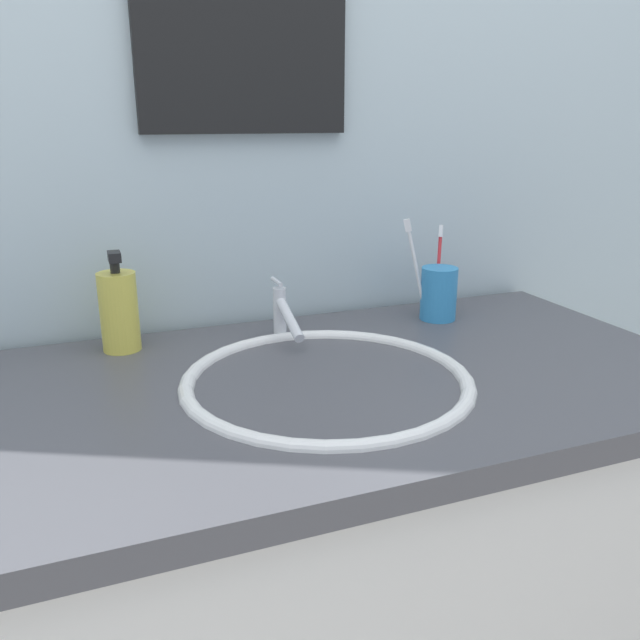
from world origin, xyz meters
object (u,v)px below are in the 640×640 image
(toothbrush_red, at_px, (439,263))
(soap_dispenser, at_px, (119,310))
(faucet, at_px, (283,313))
(toothbrush_cup, at_px, (439,293))
(toothbrush_white, at_px, (415,263))

(toothbrush_red, height_order, soap_dispenser, toothbrush_red)
(faucet, relative_size, soap_dispenser, 0.86)
(soap_dispenser, bearing_deg, toothbrush_cup, -4.00)
(faucet, relative_size, toothbrush_red, 0.86)
(toothbrush_cup, distance_m, toothbrush_red, 0.07)
(toothbrush_white, xyz_separation_m, soap_dispenser, (-0.56, 0.02, -0.04))
(faucet, bearing_deg, toothbrush_red, 7.45)
(soap_dispenser, bearing_deg, toothbrush_white, -2.55)
(faucet, distance_m, toothbrush_cup, 0.33)
(toothbrush_cup, xyz_separation_m, soap_dispenser, (-0.61, 0.04, 0.02))
(toothbrush_cup, xyz_separation_m, toothbrush_white, (-0.05, 0.02, 0.06))
(toothbrush_red, bearing_deg, toothbrush_white, -162.64)
(faucet, height_order, soap_dispenser, soap_dispenser)
(toothbrush_white, bearing_deg, toothbrush_cup, -20.68)
(faucet, relative_size, toothbrush_cup, 1.44)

